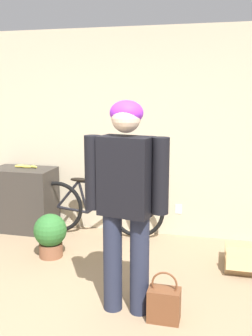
# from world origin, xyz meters

# --- Properties ---
(wall_back) EXTENTS (8.00, 0.07, 2.60)m
(wall_back) POSITION_xyz_m (0.00, 2.74, 1.30)
(wall_back) COLOR beige
(wall_back) RESTS_ON ground_plane
(side_shelf) EXTENTS (0.81, 0.50, 0.83)m
(side_shelf) POSITION_xyz_m (-1.47, 2.44, 0.42)
(side_shelf) COLOR #38332D
(side_shelf) RESTS_ON ground_plane
(person) EXTENTS (0.69, 0.31, 1.76)m
(person) POSITION_xyz_m (0.32, 0.83, 1.04)
(person) COLOR #23283D
(person) RESTS_ON ground_plane
(bicycle) EXTENTS (1.74, 0.46, 0.76)m
(bicycle) POSITION_xyz_m (-0.47, 2.48, 0.36)
(bicycle) COLOR black
(bicycle) RESTS_ON ground_plane
(banana) EXTENTS (0.34, 0.09, 0.04)m
(banana) POSITION_xyz_m (-1.44, 2.49, 0.85)
(banana) COLOR #EAD64C
(banana) RESTS_ON side_shelf
(handbag) EXTENTS (0.26, 0.16, 0.42)m
(handbag) POSITION_xyz_m (0.66, 0.75, 0.15)
(handbag) COLOR brown
(handbag) RESTS_ON ground_plane
(cardboard_box) EXTENTS (0.38, 0.53, 0.28)m
(cardboard_box) POSITION_xyz_m (1.33, 1.94, 0.10)
(cardboard_box) COLOR tan
(cardboard_box) RESTS_ON ground_plane
(potted_plant) EXTENTS (0.37, 0.37, 0.49)m
(potted_plant) POSITION_xyz_m (-0.76, 1.70, 0.27)
(potted_plant) COLOR brown
(potted_plant) RESTS_ON ground_plane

